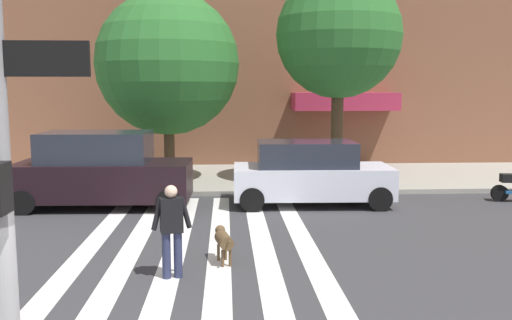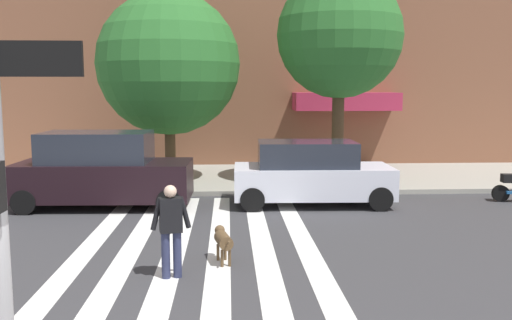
{
  "view_description": "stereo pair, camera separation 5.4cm",
  "coord_description": "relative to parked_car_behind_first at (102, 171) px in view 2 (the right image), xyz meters",
  "views": [
    {
      "loc": [
        1.37,
        -3.96,
        3.29
      ],
      "look_at": [
        2.04,
        8.36,
        1.68
      ],
      "focal_mm": 38.99,
      "sensor_mm": 36.0,
      "label": 1
    },
    {
      "loc": [
        1.42,
        -3.97,
        3.29
      ],
      "look_at": [
        2.04,
        8.36,
        1.68
      ],
      "focal_mm": 38.99,
      "sensor_mm": 36.0,
      "label": 2
    }
  ],
  "objects": [
    {
      "name": "pedestrian_dog_walker",
      "position": [
        2.48,
        -5.95,
        -0.09
      ],
      "size": [
        0.71,
        0.31,
        1.64
      ],
      "color": "#282D4C",
      "rests_on": "ground_plane"
    },
    {
      "name": "ground_plane",
      "position": [
        2.06,
        -5.01,
        -1.02
      ],
      "size": [
        160.0,
        160.0,
        0.0
      ],
      "primitive_type": "plane",
      "color": "#353538"
    },
    {
      "name": "crosswalk_stripes",
      "position": [
        2.83,
        -5.01,
        -1.01
      ],
      "size": [
        4.95,
        12.16,
        0.01
      ],
      "color": "silver",
      "rests_on": "ground_plane"
    },
    {
      "name": "sidewalk_far",
      "position": [
        2.06,
        4.37,
        -0.94
      ],
      "size": [
        80.0,
        6.0,
        0.15
      ],
      "primitive_type": "cube",
      "color": "#9A988B",
      "rests_on": "ground_plane"
    },
    {
      "name": "parked_car_behind_first",
      "position": [
        0.0,
        0.0,
        0.0
      ],
      "size": [
        4.78,
        2.16,
        2.09
      ],
      "color": "black",
      "rests_on": "ground_plane"
    },
    {
      "name": "parked_car_third_in_line",
      "position": [
        5.8,
        -0.0,
        -0.12
      ],
      "size": [
        4.44,
        2.04,
        1.8
      ],
      "color": "silver",
      "rests_on": "ground_plane"
    },
    {
      "name": "street_tree_nearest",
      "position": [
        1.51,
        3.48,
        3.07
      ],
      "size": [
        4.75,
        4.75,
        6.32
      ],
      "color": "#4C3823",
      "rests_on": "sidewalk_far"
    },
    {
      "name": "dog_on_leash",
      "position": [
        3.37,
        -5.15,
        -0.58
      ],
      "size": [
        0.38,
        0.97,
        0.65
      ],
      "color": "brown",
      "rests_on": "ground_plane"
    },
    {
      "name": "street_tree_middle",
      "position": [
        7.08,
        2.69,
        3.92
      ],
      "size": [
        4.05,
        4.05,
        6.84
      ],
      "color": "#4C3823",
      "rests_on": "sidewalk_far"
    }
  ]
}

